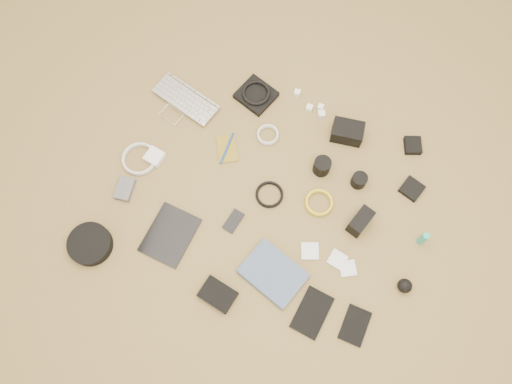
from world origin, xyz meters
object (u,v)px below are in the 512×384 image
(laptop, at_px, (180,107))
(tablet, at_px, (170,235))
(phone, at_px, (233,221))
(headphone_case, at_px, (90,244))
(dslr_camera, at_px, (347,132))
(paperback, at_px, (259,291))

(laptop, relative_size, tablet, 1.32)
(phone, height_order, headphone_case, headphone_case)
(dslr_camera, bearing_deg, tablet, -135.84)
(phone, relative_size, paperback, 0.41)
(dslr_camera, bearing_deg, paperback, -106.46)
(phone, height_order, paperback, paperback)
(tablet, distance_m, headphone_case, 0.33)
(tablet, xyz_separation_m, phone, (0.24, 0.13, -0.00))
(headphone_case, bearing_deg, phone, 26.40)
(phone, bearing_deg, tablet, -135.22)
(laptop, height_order, headphone_case, headphone_case)
(tablet, height_order, headphone_case, headphone_case)
(laptop, xyz_separation_m, headphone_case, (-0.14, -0.72, 0.01))
(laptop, bearing_deg, dslr_camera, 26.24)
(dslr_camera, relative_size, paperback, 0.56)
(tablet, xyz_separation_m, paperback, (0.42, -0.12, 0.01))
(phone, bearing_deg, headphone_case, -137.95)
(laptop, xyz_separation_m, paperback, (0.58, -0.70, -0.00))
(headphone_case, xyz_separation_m, paperback, (0.72, 0.01, -0.01))
(dslr_camera, relative_size, phone, 1.36)
(dslr_camera, distance_m, paperback, 0.80)
(headphone_case, bearing_deg, laptop, 78.99)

